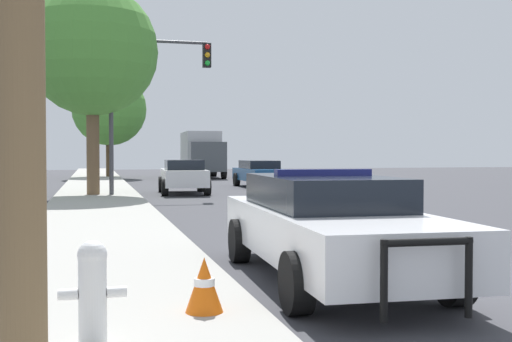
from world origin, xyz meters
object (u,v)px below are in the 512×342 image
object	(u,v)px
car_background_distant	(196,166)
traffic_cone	(204,285)
police_car	(328,224)
car_background_midblock	(184,176)
tree_sidewalk_far	(109,109)
fire_hydrant	(93,289)
car_background_oncoming	(260,173)
traffic_light	(150,84)
tree_sidewalk_mid	(92,51)
box_truck	(202,153)

from	to	relation	value
car_background_distant	traffic_cone	size ratio (longest dim) A/B	7.87
police_car	car_background_distant	xyz separation A→B (m)	(4.07, 36.92, -0.03)
car_background_distant	car_background_midblock	world-z (taller)	car_background_midblock
car_background_midblock	tree_sidewalk_far	bearing A→B (deg)	101.77
tree_sidewalk_far	fire_hydrant	bearing A→B (deg)	-91.59
car_background_distant	car_background_oncoming	bearing A→B (deg)	-88.02
police_car	car_background_distant	world-z (taller)	police_car
fire_hydrant	car_background_oncoming	world-z (taller)	car_background_oncoming
fire_hydrant	tree_sidewalk_far	size ratio (longest dim) A/B	0.13
traffic_light	tree_sidewalk_mid	world-z (taller)	tree_sidewalk_mid
tree_sidewalk_far	car_background_distant	bearing A→B (deg)	26.97
box_truck	tree_sidewalk_far	xyz separation A→B (m)	(-5.96, -0.37, 2.78)
traffic_light	tree_sidewalk_far	size ratio (longest dim) A/B	0.87
car_background_distant	car_background_midblock	xyz separation A→B (m)	(-3.53, -19.19, 0.03)
tree_sidewalk_far	car_background_midblock	bearing A→B (deg)	-81.18
police_car	car_background_oncoming	world-z (taller)	police_car
car_background_oncoming	tree_sidewalk_mid	size ratio (longest dim) A/B	0.61
car_background_distant	tree_sidewalk_mid	bearing A→B (deg)	-109.18
fire_hydrant	car_background_midblock	size ratio (longest dim) A/B	0.21
car_background_oncoming	traffic_cone	distance (m)	24.34
police_car	fire_hydrant	xyz separation A→B (m)	(-2.97, -2.60, -0.16)
car_background_distant	tree_sidewalk_far	xyz separation A→B (m)	(-6.03, -3.07, 3.71)
car_background_oncoming	tree_sidewalk_mid	distance (m)	10.51
fire_hydrant	box_truck	world-z (taller)	box_truck
fire_hydrant	car_background_midblock	bearing A→B (deg)	80.20
fire_hydrant	tree_sidewalk_far	distance (m)	36.66
car_background_midblock	tree_sidewalk_far	world-z (taller)	tree_sidewalk_far
fire_hydrant	car_background_distant	bearing A→B (deg)	79.89
tree_sidewalk_mid	traffic_cone	xyz separation A→B (m)	(1.04, -17.94, -4.93)
tree_sidewalk_far	traffic_cone	distance (m)	35.86
tree_sidewalk_mid	car_background_oncoming	bearing A→B (deg)	35.43
box_truck	traffic_cone	world-z (taller)	box_truck
tree_sidewalk_far	traffic_light	bearing A→B (deg)	-86.72
fire_hydrant	traffic_light	bearing A→B (deg)	83.75
police_car	car_background_midblock	size ratio (longest dim) A/B	1.34
police_car	car_background_oncoming	bearing A→B (deg)	-100.10
fire_hydrant	tree_sidewalk_mid	bearing A→B (deg)	90.00
police_car	car_background_midblock	xyz separation A→B (m)	(0.54, 17.73, -0.00)
traffic_light	car_background_midblock	bearing A→B (deg)	49.75
police_car	car_background_distant	bearing A→B (deg)	-94.09
traffic_light	tree_sidewalk_far	world-z (taller)	tree_sidewalk_far
car_background_distant	traffic_cone	bearing A→B (deg)	-99.26
fire_hydrant	box_truck	distance (m)	37.48
car_background_midblock	tree_sidewalk_mid	world-z (taller)	tree_sidewalk_mid
car_background_midblock	traffic_cone	distance (m)	19.67
fire_hydrant	traffic_cone	xyz separation A→B (m)	(1.04, 0.81, -0.18)
police_car	tree_sidewalk_far	distance (m)	34.10
police_car	traffic_light	world-z (taller)	traffic_light
traffic_light	tree_sidewalk_mid	bearing A→B (deg)	175.20
police_car	fire_hydrant	distance (m)	3.95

